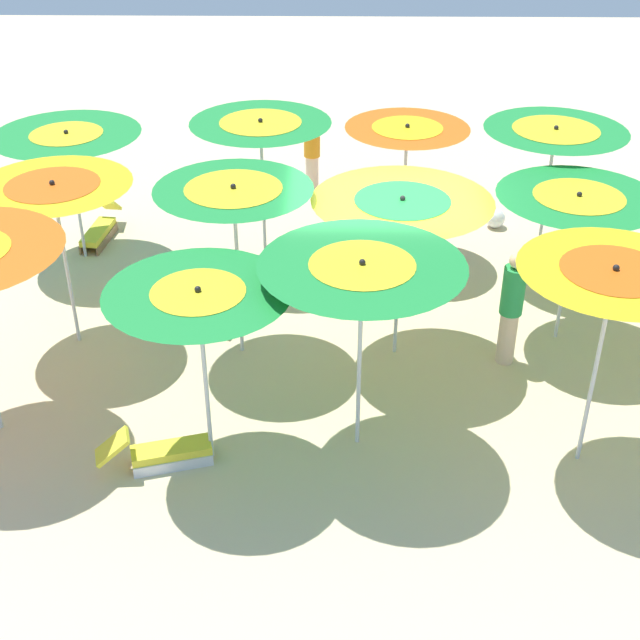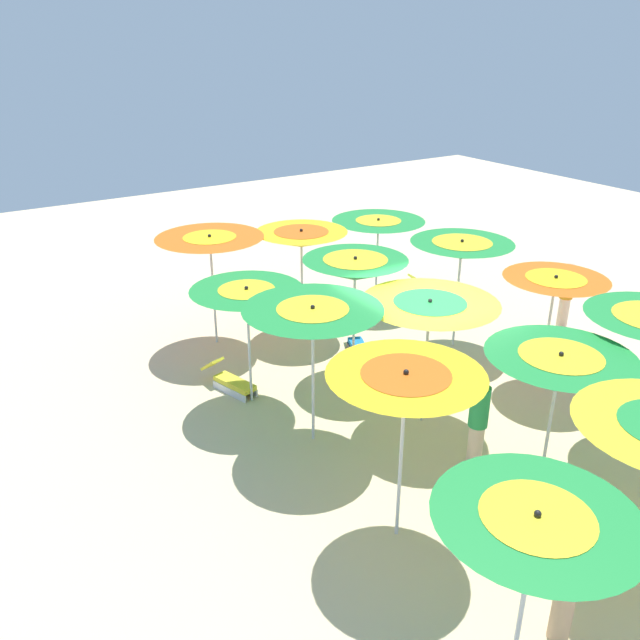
# 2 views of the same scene
# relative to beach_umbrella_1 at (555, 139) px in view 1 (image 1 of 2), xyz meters

# --- Properties ---
(ground) EXTENTS (38.92, 38.92, 0.04)m
(ground) POSITION_rel_beach_umbrella_1_xyz_m (-2.27, 2.58, -2.18)
(ground) COLOR beige
(beach_umbrella_1) EXTENTS (2.12, 2.12, 2.37)m
(beach_umbrella_1) POSITION_rel_beach_umbrella_1_xyz_m (0.00, 0.00, 0.00)
(beach_umbrella_1) COLOR silver
(beach_umbrella_1) RESTS_ON ground
(beach_umbrella_2) EXTENTS (1.91, 1.91, 2.26)m
(beach_umbrella_2) POSITION_rel_beach_umbrella_1_xyz_m (0.37, 2.15, -0.13)
(beach_umbrella_2) COLOR silver
(beach_umbrella_2) RESTS_ON ground
(beach_umbrella_3) EXTENTS (2.13, 2.13, 2.41)m
(beach_umbrella_3) POSITION_rel_beach_umbrella_1_xyz_m (0.16, 4.36, 0.01)
(beach_umbrella_3) COLOR silver
(beach_umbrella_3) RESTS_ON ground
(beach_umbrella_4) EXTENTS (2.27, 2.27, 2.16)m
(beach_umbrella_4) POSITION_rel_beach_umbrella_1_xyz_m (0.29, 7.34, -0.21)
(beach_umbrella_4) COLOR silver
(beach_umbrella_4) RESTS_ON ground
(beach_umbrella_6) EXTENTS (2.12, 2.12, 2.21)m
(beach_umbrella_6) POSITION_rel_beach_umbrella_1_xyz_m (-2.03, 0.12, -0.19)
(beach_umbrella_6) COLOR silver
(beach_umbrella_6) RESTS_ON ground
(beach_umbrella_7) EXTENTS (2.29, 2.29, 2.32)m
(beach_umbrella_7) POSITION_rel_beach_umbrella_1_xyz_m (-2.44, 2.41, -0.09)
(beach_umbrella_7) COLOR silver
(beach_umbrella_7) RESTS_ON ground
(beach_umbrella_8) EXTENTS (2.00, 2.00, 2.47)m
(beach_umbrella_8) POSITION_rel_beach_umbrella_1_xyz_m (-2.44, 4.50, 0.04)
(beach_umbrella_8) COLOR silver
(beach_umbrella_8) RESTS_ON ground
(beach_umbrella_9) EXTENTS (2.02, 2.02, 2.41)m
(beach_umbrella_9) POSITION_rel_beach_umbrella_1_xyz_m (-2.22, 6.82, 0.01)
(beach_umbrella_9) COLOR silver
(beach_umbrella_9) RESTS_ON ground
(beach_umbrella_11) EXTENTS (1.99, 1.99, 2.55)m
(beach_umbrella_11) POSITION_rel_beach_umbrella_1_xyz_m (-4.62, 0.41, 0.12)
(beach_umbrella_11) COLOR silver
(beach_umbrella_11) RESTS_ON ground
(beach_umbrella_12) EXTENTS (2.22, 2.22, 2.45)m
(beach_umbrella_12) POSITION_rel_beach_umbrella_1_xyz_m (-4.36, 2.96, 0.05)
(beach_umbrella_12) COLOR silver
(beach_umbrella_12) RESTS_ON ground
(beach_umbrella_13) EXTENTS (1.99, 1.99, 2.28)m
(beach_umbrella_13) POSITION_rel_beach_umbrella_1_xyz_m (-4.65, 4.66, -0.14)
(beach_umbrella_13) COLOR silver
(beach_umbrella_13) RESTS_ON ground
(lounger_1) EXTENTS (0.66, 1.33, 0.54)m
(lounger_1) POSITION_rel_beach_umbrella_1_xyz_m (-4.81, 5.19, -1.97)
(lounger_1) COLOR silver
(lounger_1) RESTS_ON ground
(lounger_2) EXTENTS (0.72, 1.18, 0.62)m
(lounger_2) POSITION_rel_beach_umbrella_1_xyz_m (-1.85, 5.17, -1.96)
(lounger_2) COLOR #333338
(lounger_2) RESTS_ON ground
(lounger_3) EXTENTS (1.38, 0.47, 0.54)m
(lounger_3) POSITION_rel_beach_umbrella_1_xyz_m (0.89, 7.22, -1.97)
(lounger_3) COLOR olive
(lounger_3) RESTS_ON ground
(lounger_4) EXTENTS (1.32, 0.39, 0.59)m
(lounger_4) POSITION_rel_beach_umbrella_1_xyz_m (1.15, 2.40, -1.96)
(lounger_4) COLOR silver
(lounger_4) RESTS_ON ground
(beachgoer_0) EXTENTS (0.30, 0.30, 1.60)m
(beachgoer_0) POSITION_rel_beach_umbrella_1_xyz_m (2.89, 3.66, -1.33)
(beachgoer_0) COLOR beige
(beachgoer_0) RESTS_ON ground
(beachgoer_2) EXTENTS (0.30, 0.30, 1.63)m
(beachgoer_2) POSITION_rel_beach_umbrella_1_xyz_m (-2.64, 0.94, -1.31)
(beachgoer_2) COLOR beige
(beachgoer_2) RESTS_ON ground
(beach_ball) EXTENTS (0.34, 0.34, 0.34)m
(beach_ball) POSITION_rel_beach_umbrella_1_xyz_m (1.48, 0.43, -1.99)
(beach_ball) COLOR white
(beach_ball) RESTS_ON ground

